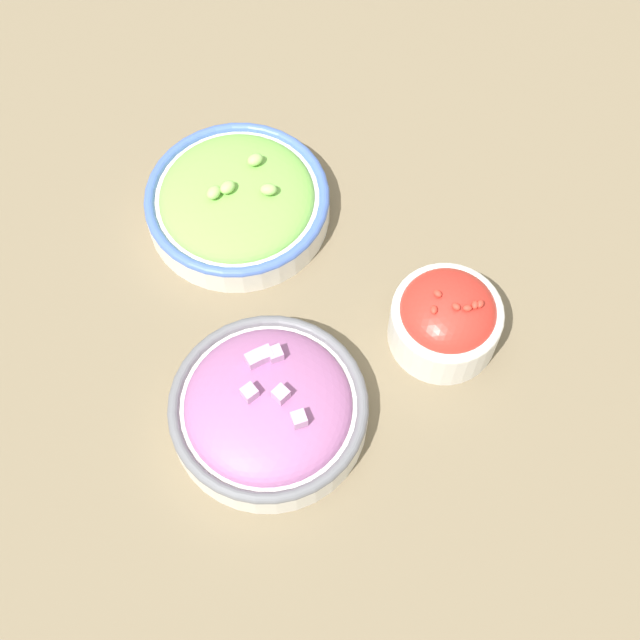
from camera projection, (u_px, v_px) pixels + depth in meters
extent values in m
plane|color=#75664C|center=(320.00, 332.00, 0.97)|extent=(3.00, 3.00, 0.00)
cylinder|color=silver|center=(269.00, 412.00, 0.91)|extent=(0.20, 0.20, 0.04)
torus|color=slate|center=(268.00, 405.00, 0.89)|extent=(0.20, 0.20, 0.01)
ellipsoid|color=#9E5B8E|center=(268.00, 405.00, 0.89)|extent=(0.17, 0.17, 0.05)
cube|color=#C699C1|center=(249.00, 393.00, 0.87)|extent=(0.02, 0.02, 0.01)
cube|color=#C699C1|center=(299.00, 419.00, 0.86)|extent=(0.02, 0.02, 0.01)
cube|color=#C699C1|center=(254.00, 360.00, 0.89)|extent=(0.02, 0.02, 0.01)
cube|color=#C699C1|center=(272.00, 351.00, 0.89)|extent=(0.02, 0.02, 0.01)
cube|color=#C699C1|center=(281.00, 394.00, 0.87)|extent=(0.02, 0.02, 0.01)
cube|color=#C699C1|center=(265.00, 355.00, 0.89)|extent=(0.02, 0.02, 0.01)
cylinder|color=silver|center=(238.00, 206.00, 1.02)|extent=(0.21, 0.21, 0.03)
torus|color=#4766B7|center=(237.00, 197.00, 1.01)|extent=(0.21, 0.21, 0.01)
ellipsoid|color=#7ABC4C|center=(237.00, 197.00, 1.01)|extent=(0.18, 0.18, 0.04)
ellipsoid|color=#99D166|center=(228.00, 187.00, 0.98)|extent=(0.02, 0.02, 0.01)
ellipsoid|color=#99D166|center=(255.00, 160.00, 1.00)|extent=(0.02, 0.02, 0.01)
ellipsoid|color=#99D166|center=(214.00, 192.00, 0.98)|extent=(0.02, 0.02, 0.01)
ellipsoid|color=#99D166|center=(268.00, 189.00, 0.98)|extent=(0.02, 0.02, 0.01)
cylinder|color=silver|center=(444.00, 324.00, 0.94)|extent=(0.12, 0.12, 0.05)
torus|color=silver|center=(448.00, 312.00, 0.92)|extent=(0.12, 0.12, 0.01)
ellipsoid|color=red|center=(448.00, 312.00, 0.92)|extent=(0.10, 0.10, 0.06)
ellipsoid|color=red|center=(434.00, 310.00, 0.89)|extent=(0.01, 0.01, 0.01)
ellipsoid|color=red|center=(467.00, 308.00, 0.89)|extent=(0.01, 0.01, 0.01)
ellipsoid|color=red|center=(475.00, 305.00, 0.89)|extent=(0.01, 0.01, 0.01)
ellipsoid|color=red|center=(480.00, 304.00, 0.89)|extent=(0.01, 0.01, 0.01)
ellipsoid|color=red|center=(456.00, 307.00, 0.89)|extent=(0.01, 0.01, 0.01)
ellipsoid|color=red|center=(438.00, 294.00, 0.89)|extent=(0.01, 0.01, 0.01)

